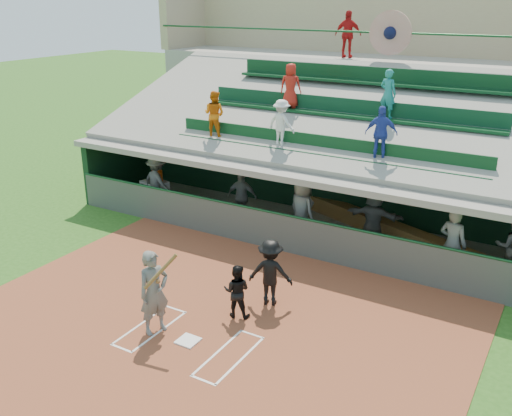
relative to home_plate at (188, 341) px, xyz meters
The scene contains 20 objects.
ground 0.04m from the home_plate, ahead, with size 100.00×100.00×0.00m, color #265317.
dirt_slab 0.50m from the home_plate, 90.00° to the left, with size 11.00×9.00×0.02m, color brown.
home_plate is the anchor object (origin of this frame).
batters_box_chalk 0.01m from the home_plate, ahead, with size 2.65×1.85×0.01m.
dugout_floor 6.75m from the home_plate, 90.00° to the left, with size 16.00×3.50×0.04m, color gray.
concourse_slab 13.69m from the home_plate, 90.00° to the left, with size 20.00×3.00×4.60m, color gray.
grandstand 10.74m from the home_plate, 90.05° to the left, with size 20.40×10.40×7.80m.
batter_at_plate 1.24m from the home_plate, behind, with size 0.96×0.82×1.95m.
catcher 1.55m from the home_plate, 76.30° to the left, with size 0.61×0.47×1.25m, color black.
home_umpire 2.50m from the home_plate, 72.66° to the left, with size 1.03×0.59×1.60m, color black.
dugout_bench 8.13m from the home_plate, 89.22° to the left, with size 16.29×0.49×0.49m, color olive.
white_table 8.82m from the home_plate, 134.14° to the left, with size 0.86×0.65×0.75m, color silver.
water_cooler 8.86m from the home_plate, 133.43° to the left, with size 0.37×0.37×0.37m, color #DA500C.
dugout_player_a 8.24m from the home_plate, 133.78° to the left, with size 1.17×0.67×1.82m, color #545752.
dugout_player_b 6.80m from the home_plate, 112.00° to the left, with size 0.99×0.41×1.68m, color #5E615B.
dugout_player_c 5.90m from the home_plate, 92.23° to the left, with size 0.96×0.62×1.96m, color #5E615B.
dugout_player_d 6.77m from the home_plate, 75.48° to the left, with size 1.62×0.52×1.75m, color #535651.
dugout_player_e 6.94m from the home_plate, 53.83° to the left, with size 0.71×0.47×1.94m, color #60635E.
dugout_player_f 8.47m from the home_plate, 50.94° to the left, with size 0.80×0.62×1.64m, color #545752.
concourse_staff_a 14.02m from the home_plate, 98.32° to the left, with size 1.00×0.42×1.70m, color #B51415.
Camera 1 is at (6.39, -8.07, 6.82)m, focal length 40.00 mm.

